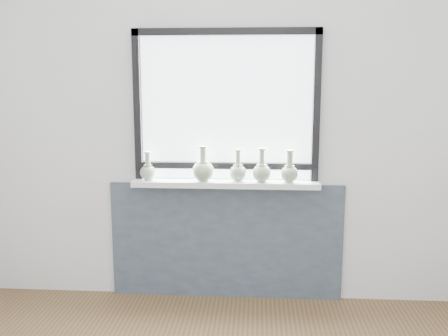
# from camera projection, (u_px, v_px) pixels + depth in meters

# --- Properties ---
(back_wall) EXTENTS (3.60, 0.02, 2.60)m
(back_wall) POSITION_uv_depth(u_px,v_px,m) (226.00, 123.00, 3.55)
(back_wall) COLOR silver
(back_wall) RESTS_ON ground
(apron_panel) EXTENTS (1.70, 0.03, 0.86)m
(apron_panel) POSITION_uv_depth(u_px,v_px,m) (226.00, 241.00, 3.67)
(apron_panel) COLOR #465560
(apron_panel) RESTS_ON ground
(windowsill) EXTENTS (1.32, 0.18, 0.04)m
(windowsill) POSITION_uv_depth(u_px,v_px,m) (226.00, 183.00, 3.52)
(windowsill) COLOR white
(windowsill) RESTS_ON apron_panel
(window) EXTENTS (1.30, 0.06, 1.05)m
(window) POSITION_uv_depth(u_px,v_px,m) (226.00, 103.00, 3.49)
(window) COLOR black
(window) RESTS_ON windowsill
(vase_a) EXTENTS (0.12, 0.12, 0.20)m
(vase_a) POSITION_uv_depth(u_px,v_px,m) (148.00, 171.00, 3.54)
(vase_a) COLOR #93AC86
(vase_a) RESTS_ON windowsill
(vase_b) EXTENTS (0.16, 0.16, 0.25)m
(vase_b) POSITION_uv_depth(u_px,v_px,m) (203.00, 170.00, 3.49)
(vase_b) COLOR #93AC86
(vase_b) RESTS_ON windowsill
(vase_c) EXTENTS (0.12, 0.12, 0.22)m
(vase_c) POSITION_uv_depth(u_px,v_px,m) (238.00, 171.00, 3.50)
(vase_c) COLOR #93AC86
(vase_c) RESTS_ON windowsill
(vase_d) EXTENTS (0.13, 0.13, 0.24)m
(vase_d) POSITION_uv_depth(u_px,v_px,m) (262.00, 171.00, 3.47)
(vase_d) COLOR #93AC86
(vase_d) RESTS_ON windowsill
(vase_e) EXTENTS (0.13, 0.13, 0.23)m
(vase_e) POSITION_uv_depth(u_px,v_px,m) (289.00, 172.00, 3.46)
(vase_e) COLOR #93AC86
(vase_e) RESTS_ON windowsill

